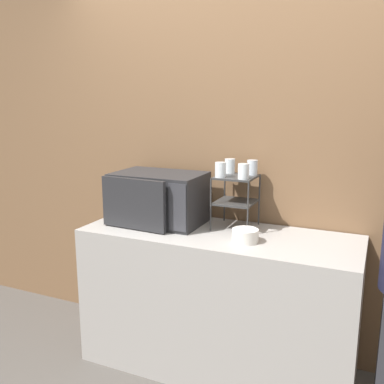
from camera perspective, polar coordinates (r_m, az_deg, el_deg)
wall_back at (r=2.85m, az=6.16°, el=4.30°), size 8.00×0.06×2.60m
counter at (r=2.78m, az=3.43°, el=-14.29°), size 1.67×0.62×0.90m
microwave at (r=2.79m, az=-4.58°, el=-0.82°), size 0.58×0.43×0.33m
dish_rack at (r=2.66m, az=5.86°, el=0.18°), size 0.25×0.26×0.33m
glass_front_left at (r=2.59m, az=3.82°, el=2.97°), size 0.07×0.07×0.09m
glass_back_right at (r=2.70m, az=8.03°, el=3.27°), size 0.07×0.07×0.09m
glass_front_right at (r=2.54m, az=6.88°, el=2.75°), size 0.07×0.07×0.09m
glass_back_left at (r=2.75m, az=5.07°, el=3.49°), size 0.07×0.07×0.09m
bowl at (r=2.45m, az=7.10°, el=-5.80°), size 0.15×0.15×0.07m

